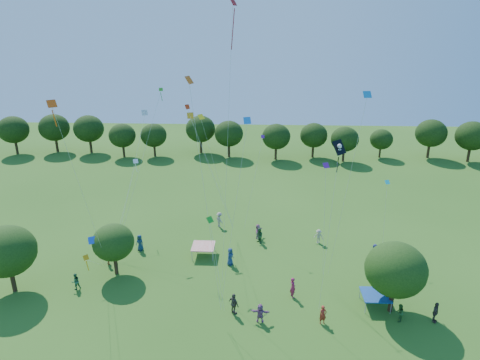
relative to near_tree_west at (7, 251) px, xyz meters
name	(u,v)px	position (x,y,z in m)	size (l,w,h in m)	color
near_tree_west	(7,251)	(0.00, 0.00, 0.00)	(4.77, 4.77, 6.04)	#422B19
near_tree_north	(113,242)	(7.94, 3.05, -0.64)	(3.72, 3.72, 4.93)	#422B19
near_tree_east	(396,270)	(31.63, -1.32, -0.05)	(4.75, 4.75, 5.97)	#422B19
treeline	(241,133)	(17.81, 40.19, 0.21)	(88.01, 8.77, 6.77)	#422B19
tent_red_stripe	(203,246)	(15.56, 6.65, -2.85)	(2.20, 2.20, 1.10)	red
tent_blue	(376,295)	(30.55, -0.72, -2.85)	(2.20, 2.20, 1.10)	#174697
crowd_person_0	(374,252)	(32.33, 6.76, -3.09)	(0.78, 0.42, 1.59)	navy
crowd_person_1	(323,315)	(25.98, -3.12, -3.09)	(0.59, 0.38, 1.58)	maroon
crowd_person_2	(259,236)	(21.09, 9.42, -3.04)	(0.84, 0.45, 1.70)	#214D28
crowd_person_3	(319,236)	(27.29, 9.73, -3.11)	(1.02, 0.46, 1.56)	#AE9F8B
crowd_person_4	(435,312)	(34.66, -2.53, -3.02)	(1.01, 0.46, 1.73)	#433935
crowd_person_5	(258,231)	(20.94, 10.58, -3.08)	(1.50, 0.54, 1.61)	#AD658B
crowd_person_6	(230,257)	(18.33, 5.07, -3.02)	(0.86, 0.46, 1.74)	navy
crowd_person_7	(108,256)	(6.62, 4.66, -3.02)	(0.65, 0.42, 1.73)	maroon
crowd_person_8	(400,313)	(31.95, -2.56, -3.14)	(0.73, 0.40, 1.48)	#245424
crowd_person_9	(219,220)	(16.58, 13.09, -3.01)	(1.14, 0.51, 1.75)	#A38F83
crowd_person_10	(234,304)	(19.10, -2.23, -2.97)	(1.07, 0.49, 1.82)	#463E38
crowd_person_11	(260,313)	(21.18, -3.13, -3.09)	(1.48, 0.53, 1.58)	#884F84
crowd_person_12	(140,243)	(9.00, 7.41, -3.03)	(0.84, 0.46, 1.71)	navy
crowd_person_13	(293,287)	(23.91, 0.21, -2.96)	(0.69, 0.44, 1.84)	#971B45
crowd_person_14	(76,281)	(5.20, 0.52, -3.13)	(0.74, 0.40, 1.51)	#296140
pirate_kite	(339,153)	(26.20, -2.83, 9.77)	(1.13, 1.11, 13.13)	black
red_high_kite	(231,53)	(18.68, 2.87, 15.75)	(1.15, 3.62, 22.35)	red
small_kite_0	(197,139)	(16.75, -2.84, 10.61)	(2.15, 1.21, 17.27)	#E8590D
small_kite_1	(91,261)	(8.60, -3.47, 1.35)	(2.14, 7.52, 5.39)	orange
small_kite_2	(197,134)	(14.46, 12.57, 7.05)	(4.85, 2.86, 11.76)	orange
small_kite_3	(149,135)	(10.17, 9.71, 7.63)	(4.18, 5.50, 14.51)	#1E8317
small_kite_4	(240,175)	(19.61, -3.34, 8.23)	(2.21, 0.43, 14.77)	blue
small_kite_5	(325,188)	(26.35, 2.23, 5.22)	(0.61, 0.76, 9.93)	#5F1686
small_kite_6	(132,175)	(7.69, 11.21, 2.83)	(1.16, 6.90, 6.84)	white
small_kite_7	(387,193)	(33.22, 8.17, 2.55)	(0.52, 1.01, 6.34)	#0EC8D4
small_kite_8	(201,142)	(15.26, 9.32, 7.08)	(4.39, 1.76, 13.33)	#F5330E
small_kite_9	(69,154)	(8.19, -3.61, 9.66)	(1.41, 8.22, 16.15)	#FF4E0D
small_kite_10	(208,142)	(16.10, 8.38, 7.33)	(2.89, 3.32, 12.64)	yellow
small_kite_11	(213,238)	(17.72, -3.61, 3.62)	(1.16, 0.55, 7.78)	#1C9C1D
small_kite_12	(93,241)	(6.56, 1.97, 0.01)	(1.11, 0.71, 2.97)	blue
small_kite_13	(257,164)	(20.75, 11.41, 4.22)	(2.02, 2.13, 9.72)	#681A9D
small_kite_14	(140,138)	(8.81, 11.06, 6.94)	(2.29, 6.96, 12.10)	silver
small_kite_15	(356,148)	(27.71, -1.05, 9.58)	(1.14, 4.01, 16.28)	#0B69A5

